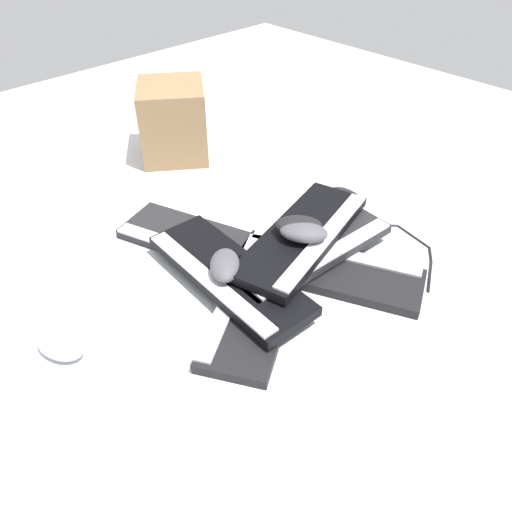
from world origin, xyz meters
TOP-DOWN VIEW (x-y plane):
  - ground_plane at (0.00, 0.00)m, footprint 3.20×3.20m
  - keyboard_0 at (0.20, 0.01)m, footprint 0.46×0.29m
  - keyboard_1 at (-0.05, 0.05)m, footprint 0.36×0.45m
  - keyboard_2 at (-0.09, -0.14)m, footprint 0.46×0.32m
  - keyboard_3 at (0.04, 0.06)m, footprint 0.45×0.18m
  - keyboard_4 at (-0.03, -0.14)m, footprint 0.18×0.45m
  - keyboard_5 at (-0.01, -0.14)m, footprint 0.26×0.46m
  - mouse_0 at (-0.03, -0.11)m, footprint 0.13×0.12m
  - mouse_1 at (0.03, 0.07)m, footprint 0.13×0.12m
  - mouse_2 at (-0.01, -0.12)m, footprint 0.13×0.12m
  - mouse_3 at (0.12, 0.43)m, footprint 0.12×0.10m
  - mouse_4 at (0.08, -0.42)m, footprint 0.11×0.07m
  - cable_0 at (-0.13, -0.37)m, footprint 0.36×0.18m
  - cardboard_box at (0.65, -0.25)m, footprint 0.30×0.30m

SIDE VIEW (x-z plane):
  - ground_plane at x=0.00m, z-range 0.00..0.00m
  - cable_0 at x=-0.13m, z-range 0.00..0.01m
  - keyboard_0 at x=0.20m, z-range 0.00..0.03m
  - keyboard_1 at x=-0.05m, z-range 0.00..0.03m
  - keyboard_2 at x=-0.09m, z-range 0.00..0.03m
  - mouse_3 at x=0.12m, z-range 0.00..0.04m
  - mouse_4 at x=0.08m, z-range 0.00..0.04m
  - keyboard_3 at x=0.04m, z-range 0.03..0.06m
  - keyboard_4 at x=-0.03m, z-range 0.03..0.06m
  - keyboard_5 at x=-0.01m, z-range 0.06..0.09m
  - mouse_1 at x=0.03m, z-range 0.06..0.10m
  - mouse_0 at x=-0.03m, z-range 0.09..0.13m
  - mouse_2 at x=-0.01m, z-range 0.09..0.13m
  - cardboard_box at x=0.65m, z-range 0.00..0.23m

